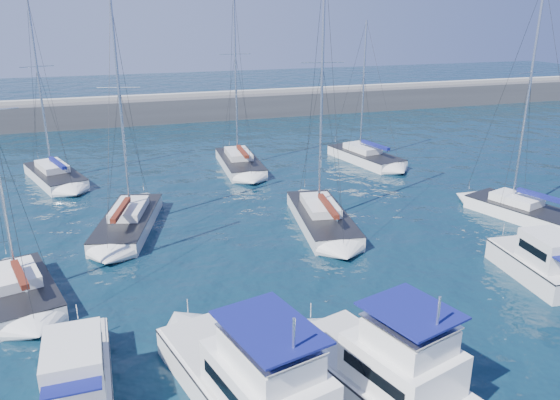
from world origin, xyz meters
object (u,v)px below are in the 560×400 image
object	(u,v)px
sailboat_mid_d	(322,218)
sailboat_back_b	(240,163)
motor_yacht_port_outer	(78,378)
sailboat_mid_a	(20,290)
sailboat_mid_e	(520,210)
motor_yacht_stbd_outer	(540,264)
sailboat_mid_b	(128,222)
motor_yacht_stbd_inner	(388,375)
sailboat_back_c	(365,157)
motor_yacht_port_inner	(256,390)
sailboat_back_a	(55,176)

from	to	relation	value
sailboat_mid_d	sailboat_back_b	world-z (taller)	sailboat_mid_d
motor_yacht_port_outer	sailboat_mid_a	bearing A→B (deg)	108.18
sailboat_mid_a	sailboat_mid_e	distance (m)	32.29
motor_yacht_stbd_outer	sailboat_mid_e	size ratio (longest dim) A/B	0.38
motor_yacht_stbd_outer	sailboat_mid_b	world-z (taller)	sailboat_mid_b
motor_yacht_port_outer	motor_yacht_stbd_inner	distance (m)	11.56
sailboat_back_b	sailboat_back_c	distance (m)	12.15
motor_yacht_stbd_outer	sailboat_mid_d	bearing A→B (deg)	131.85
motor_yacht_port_inner	motor_yacht_stbd_inner	bearing A→B (deg)	-22.40
motor_yacht_port_inner	sailboat_back_b	bearing A→B (deg)	62.76
motor_yacht_stbd_inner	sailboat_back_b	size ratio (longest dim) A/B	0.52
sailboat_mid_e	sailboat_mid_b	bearing A→B (deg)	149.17
motor_yacht_stbd_inner	sailboat_mid_a	distance (m)	18.71
sailboat_mid_d	sailboat_back_a	bearing A→B (deg)	146.05
motor_yacht_port_outer	sailboat_back_c	xyz separation A→B (m)	(25.50, 27.46, -0.44)
motor_yacht_port_inner	sailboat_back_c	bearing A→B (deg)	43.18
motor_yacht_stbd_inner	sailboat_mid_e	world-z (taller)	sailboat_mid_e
motor_yacht_stbd_outer	sailboat_back_b	distance (m)	28.40
sailboat_mid_b	sailboat_mid_e	distance (m)	27.23
motor_yacht_port_inner	sailboat_mid_b	xyz separation A→B (m)	(-3.31, 19.85, -0.62)
motor_yacht_port_outer	motor_yacht_stbd_outer	world-z (taller)	same
motor_yacht_port_inner	motor_yacht_stbd_outer	xyz separation A→B (m)	(17.48, 5.47, -0.19)
sailboat_mid_a	sailboat_back_b	distance (m)	26.10
motor_yacht_port_outer	sailboat_mid_e	bearing A→B (deg)	19.31
sailboat_mid_b	sailboat_back_a	distance (m)	14.04
sailboat_mid_a	sailboat_back_b	bearing A→B (deg)	35.62
motor_yacht_stbd_inner	sailboat_mid_d	world-z (taller)	sailboat_mid_d
motor_yacht_port_outer	motor_yacht_stbd_outer	bearing A→B (deg)	5.50
sailboat_back_b	sailboat_back_c	bearing A→B (deg)	-4.62
motor_yacht_stbd_outer	sailboat_mid_a	size ratio (longest dim) A/B	0.40
sailboat_back_b	motor_yacht_port_outer	bearing A→B (deg)	-111.93
motor_yacht_stbd_outer	sailboat_back_a	bearing A→B (deg)	138.86
sailboat_mid_b	sailboat_back_c	distance (m)	25.07
sailboat_back_b	sailboat_back_c	xyz separation A→B (m)	(12.05, -1.59, -0.03)
motor_yacht_port_outer	sailboat_back_b	world-z (taller)	sailboat_back_b
sailboat_mid_a	sailboat_back_c	world-z (taller)	sailboat_mid_a
motor_yacht_stbd_inner	sailboat_mid_a	xyz separation A→B (m)	(-13.95, 12.45, -0.59)
motor_yacht_port_inner	sailboat_back_b	distance (m)	32.86
sailboat_mid_a	sailboat_back_c	bearing A→B (deg)	17.92
sailboat_mid_b	sailboat_back_b	world-z (taller)	sailboat_back_b
sailboat_mid_a	sailboat_mid_b	xyz separation A→B (m)	(5.75, 8.11, -0.03)
sailboat_mid_a	sailboat_mid_b	distance (m)	9.94
motor_yacht_port_inner	sailboat_back_c	xyz separation A→B (m)	(19.43, 30.42, -0.63)
sailboat_back_b	sailboat_back_a	bearing A→B (deg)	179.95
motor_yacht_port_outer	sailboat_mid_b	bearing A→B (deg)	80.12
motor_yacht_stbd_inner	sailboat_mid_b	xyz separation A→B (m)	(-8.20, 20.55, -0.62)
motor_yacht_stbd_inner	sailboat_mid_e	distance (m)	23.19
sailboat_mid_b	sailboat_mid_d	world-z (taller)	sailboat_mid_d
sailboat_back_c	sailboat_mid_a	bearing A→B (deg)	-157.86
motor_yacht_stbd_inner	sailboat_back_b	bearing A→B (deg)	69.35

